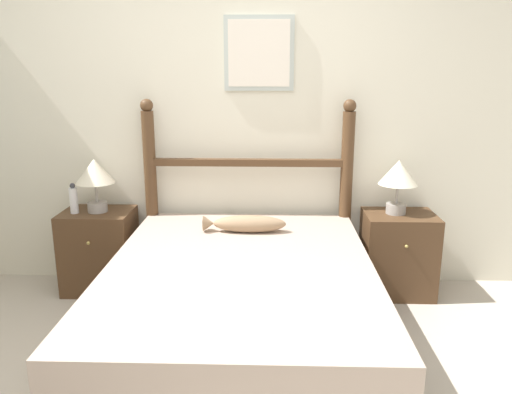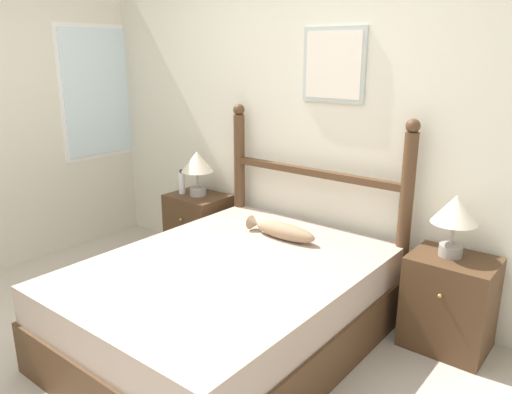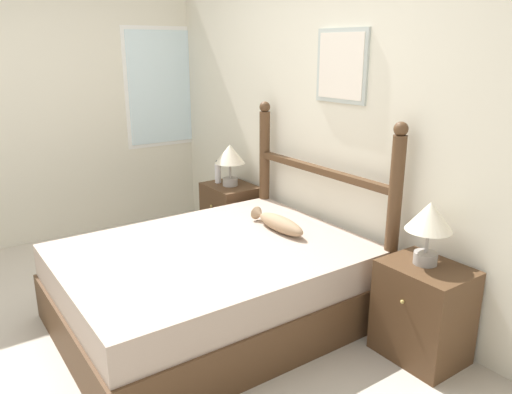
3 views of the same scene
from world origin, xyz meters
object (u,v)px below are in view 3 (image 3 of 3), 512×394
Objects in this scene: table_lamp_right at (429,220)px; bed at (213,285)px; nightstand_right at (423,312)px; table_lamp_left at (230,157)px; fish_pillow at (278,223)px; nightstand_left at (231,216)px; bottle at (218,172)px.

bed is at bearing -141.42° from table_lamp_right.
nightstand_right is 0.58m from table_lamp_right.
table_lamp_left is (-2.18, -0.01, 0.57)m from nightstand_right.
nightstand_right is at bearing 0.13° from table_lamp_left.
fish_pillow is (-1.09, -0.27, 0.30)m from nightstand_right.
nightstand_left is at bearing -179.62° from table_lamp_right.
bed is 1.37m from nightstand_right.
fish_pillow is at bearing -10.32° from bottle.
nightstand_right reaches higher than bed.
fish_pillow is (1.08, -0.27, -0.27)m from table_lamp_left.
fish_pillow is at bearing -166.04° from nightstand_right.
bottle is (-0.15, -0.04, -0.17)m from table_lamp_left.
nightstand_left is 2.23m from table_lamp_right.
table_lamp_left is at bearing 15.15° from bottle.
bottle reaches higher than nightstand_left.
fish_pillow is (0.00, 0.56, 0.33)m from bed.
fish_pillow reaches higher than bed.
bed is 3.32× the size of nightstand_right.
table_lamp_left reaches higher than fish_pillow.
nightstand_right is at bearing 1.14° from bottle.
bed is 9.09× the size of bottle.
table_lamp_left is 1.75× the size of bottle.
nightstand_right is at bearing 0.00° from nightstand_left.
bed is at bearing -37.40° from table_lamp_left.
table_lamp_left reaches higher than bottle.
fish_pillow is at bearing -13.91° from nightstand_left.
table_lamp_right is (1.06, 0.85, 0.60)m from bed.
table_lamp_right is (2.14, 0.02, 0.00)m from table_lamp_left.
bottle is (-2.33, -0.05, 0.40)m from nightstand_right.
table_lamp_right reaches higher than nightstand_right.
table_lamp_right is at bearing 0.52° from table_lamp_left.
bed is 1.37m from nightstand_left.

